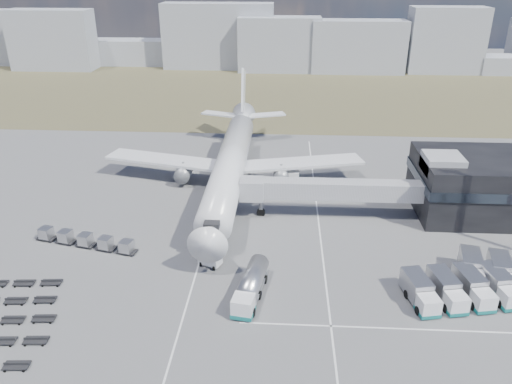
{
  "coord_description": "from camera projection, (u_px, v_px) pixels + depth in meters",
  "views": [
    {
      "loc": [
        9.79,
        -55.9,
        39.55
      ],
      "look_at": [
        5.32,
        21.16,
        4.0
      ],
      "focal_mm": 35.0,
      "sensor_mm": 36.0,
      "label": 1
    }
  ],
  "objects": [
    {
      "name": "ground",
      "position": [
        208.0,
        283.0,
        67.75
      ],
      "size": [
        420.0,
        420.0,
        0.0
      ],
      "primitive_type": "plane",
      "color": "#565659",
      "rests_on": "ground"
    },
    {
      "name": "grass_strip",
      "position": [
        256.0,
        92.0,
        167.5
      ],
      "size": [
        420.0,
        90.0,
        0.01
      ],
      "primitive_type": "cube",
      "color": "#4B472D",
      "rests_on": "ground"
    },
    {
      "name": "lane_markings",
      "position": [
        280.0,
        273.0,
        69.95
      ],
      "size": [
        47.12,
        110.0,
        0.01
      ],
      "color": "silver",
      "rests_on": "ground"
    },
    {
      "name": "terminal",
      "position": [
        506.0,
        184.0,
        84.77
      ],
      "size": [
        30.4,
        16.4,
        11.0
      ],
      "color": "black",
      "rests_on": "ground"
    },
    {
      "name": "jet_bridge",
      "position": [
        319.0,
        190.0,
        83.32
      ],
      "size": [
        30.3,
        3.8,
        7.05
      ],
      "color": "#939399",
      "rests_on": "ground"
    },
    {
      "name": "airliner",
      "position": [
        232.0,
        161.0,
        94.89
      ],
      "size": [
        51.59,
        64.53,
        17.62
      ],
      "color": "silver",
      "rests_on": "ground"
    },
    {
      "name": "skyline",
      "position": [
        262.0,
        43.0,
        200.26
      ],
      "size": [
        295.86,
        26.5,
        25.27
      ],
      "color": "#999CA7",
      "rests_on": "ground"
    },
    {
      "name": "fuel_tanker",
      "position": [
        251.0,
        286.0,
        64.19
      ],
      "size": [
        4.38,
        10.85,
        3.41
      ],
      "rotation": [
        0.0,
        0.0,
        -0.17
      ],
      "color": "silver",
      "rests_on": "ground"
    },
    {
      "name": "pushback_tug",
      "position": [
        210.0,
        261.0,
        71.34
      ],
      "size": [
        3.61,
        2.93,
        1.44
      ],
      "primitive_type": "cube",
      "rotation": [
        0.0,
        0.0,
        -0.43
      ],
      "color": "silver",
      "rests_on": "ground"
    },
    {
      "name": "catering_truck",
      "position": [
        293.0,
        175.0,
        98.29
      ],
      "size": [
        2.85,
        6.25,
        2.81
      ],
      "rotation": [
        0.0,
        0.0,
        -0.06
      ],
      "color": "silver",
      "rests_on": "ground"
    },
    {
      "name": "service_trucks_near",
      "position": [
        460.0,
        288.0,
        63.83
      ],
      "size": [
        14.48,
        9.73,
        2.96
      ],
      "rotation": [
        0.0,
        0.0,
        0.19
      ],
      "color": "silver",
      "rests_on": "ground"
    },
    {
      "name": "service_trucks_far",
      "position": [
        500.0,
        273.0,
        67.01
      ],
      "size": [
        11.37,
        9.47,
        3.05
      ],
      "rotation": [
        0.0,
        0.0,
        -0.21
      ],
      "color": "silver",
      "rests_on": "ground"
    },
    {
      "name": "uld_row",
      "position": [
        85.0,
        240.0,
        75.99
      ],
      "size": [
        16.91,
        5.63,
        1.86
      ],
      "rotation": [
        0.0,
        0.0,
        -0.23
      ],
      "color": "black",
      "rests_on": "ground"
    }
  ]
}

